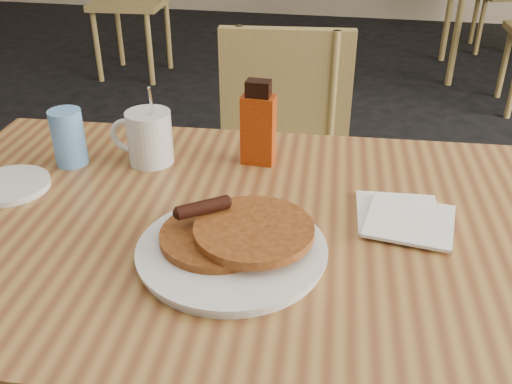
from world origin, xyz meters
TOP-DOWN VIEW (x-y plane):
  - main_table at (-0.04, 0.05)m, footprint 1.27×0.90m
  - chair_main_far at (-0.05, 0.78)m, footprint 0.44×0.44m
  - pancake_plate at (0.01, -0.05)m, footprint 0.30×0.30m
  - coffee_mug at (-0.24, 0.24)m, footprint 0.13×0.09m
  - syrup_bottle at (-0.02, 0.28)m, footprint 0.07×0.05m
  - napkin_stack at (0.28, 0.11)m, footprint 0.18×0.19m
  - blue_tumbler at (-0.40, 0.20)m, footprint 0.07×0.07m
  - side_saucer at (-0.47, 0.08)m, footprint 0.20×0.20m

SIDE VIEW (x-z plane):
  - chair_main_far at x=-0.05m, z-range 0.08..0.97m
  - main_table at x=-0.04m, z-range 0.33..1.08m
  - napkin_stack at x=0.28m, z-range 0.75..0.76m
  - side_saucer at x=-0.47m, z-range 0.75..0.76m
  - pancake_plate at x=0.01m, z-range 0.73..0.80m
  - coffee_mug at x=-0.24m, z-range 0.72..0.89m
  - blue_tumbler at x=-0.40m, z-range 0.75..0.87m
  - syrup_bottle at x=-0.02m, z-range 0.74..0.92m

